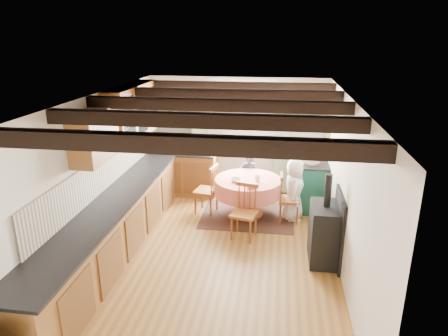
# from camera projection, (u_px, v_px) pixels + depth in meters

# --- Properties ---
(floor) EXTENTS (3.60, 5.50, 0.00)m
(floor) POSITION_uv_depth(u_px,v_px,m) (217.00, 256.00, 6.14)
(floor) COLOR #AA752B
(floor) RESTS_ON ground
(ceiling) EXTENTS (3.60, 5.50, 0.00)m
(ceiling) POSITION_uv_depth(u_px,v_px,m) (216.00, 98.00, 5.37)
(ceiling) COLOR white
(ceiling) RESTS_ON ground
(wall_back) EXTENTS (3.60, 0.00, 2.40)m
(wall_back) POSITION_uv_depth(u_px,v_px,m) (237.00, 136.00, 8.33)
(wall_back) COLOR silver
(wall_back) RESTS_ON ground
(wall_front) EXTENTS (3.60, 0.00, 2.40)m
(wall_front) POSITION_uv_depth(u_px,v_px,m) (161.00, 304.00, 3.17)
(wall_front) COLOR silver
(wall_front) RESTS_ON ground
(wall_left) EXTENTS (0.00, 5.50, 2.40)m
(wall_left) POSITION_uv_depth(u_px,v_px,m) (97.00, 176.00, 5.99)
(wall_left) COLOR silver
(wall_left) RESTS_ON ground
(wall_right) EXTENTS (0.00, 5.50, 2.40)m
(wall_right) POSITION_uv_depth(u_px,v_px,m) (346.00, 189.00, 5.52)
(wall_right) COLOR silver
(wall_right) RESTS_ON ground
(beam_a) EXTENTS (3.60, 0.16, 0.16)m
(beam_a) POSITION_uv_depth(u_px,v_px,m) (179.00, 144.00, 3.52)
(beam_a) COLOR black
(beam_a) RESTS_ON ceiling
(beam_b) EXTENTS (3.60, 0.16, 0.16)m
(beam_b) POSITION_uv_depth(u_px,v_px,m) (201.00, 120.00, 4.46)
(beam_b) COLOR black
(beam_b) RESTS_ON ceiling
(beam_c) EXTENTS (3.60, 0.16, 0.16)m
(beam_c) POSITION_uv_depth(u_px,v_px,m) (216.00, 105.00, 5.40)
(beam_c) COLOR black
(beam_c) RESTS_ON ceiling
(beam_d) EXTENTS (3.60, 0.16, 0.16)m
(beam_d) POSITION_uv_depth(u_px,v_px,m) (226.00, 94.00, 6.34)
(beam_d) COLOR black
(beam_d) RESTS_ON ceiling
(beam_e) EXTENTS (3.60, 0.16, 0.16)m
(beam_e) POSITION_uv_depth(u_px,v_px,m) (233.00, 86.00, 7.27)
(beam_e) COLOR black
(beam_e) RESTS_ON ceiling
(splash_left) EXTENTS (0.02, 4.50, 0.55)m
(splash_left) POSITION_uv_depth(u_px,v_px,m) (107.00, 170.00, 6.27)
(splash_left) COLOR beige
(splash_left) RESTS_ON wall_left
(splash_back) EXTENTS (1.40, 0.02, 0.55)m
(splash_back) POSITION_uv_depth(u_px,v_px,m) (190.00, 135.00, 8.45)
(splash_back) COLOR beige
(splash_back) RESTS_ON wall_back
(base_cabinet_left) EXTENTS (0.60, 5.30, 0.88)m
(base_cabinet_left) POSITION_uv_depth(u_px,v_px,m) (120.00, 224.00, 6.20)
(base_cabinet_left) COLOR brown
(base_cabinet_left) RESTS_ON floor
(base_cabinet_back) EXTENTS (1.30, 0.60, 0.88)m
(base_cabinet_back) POSITION_uv_depth(u_px,v_px,m) (185.00, 173.00, 8.43)
(base_cabinet_back) COLOR brown
(base_cabinet_back) RESTS_ON floor
(worktop_left) EXTENTS (0.64, 5.30, 0.04)m
(worktop_left) POSITION_uv_depth(u_px,v_px,m) (119.00, 196.00, 6.05)
(worktop_left) COLOR black
(worktop_left) RESTS_ON base_cabinet_left
(worktop_back) EXTENTS (1.30, 0.64, 0.04)m
(worktop_back) POSITION_uv_depth(u_px,v_px,m) (185.00, 152.00, 8.27)
(worktop_back) COLOR black
(worktop_back) RESTS_ON base_cabinet_back
(wall_cabinet_glass) EXTENTS (0.34, 1.80, 0.90)m
(wall_cabinet_glass) POSITION_uv_depth(u_px,v_px,m) (133.00, 112.00, 6.86)
(wall_cabinet_glass) COLOR brown
(wall_cabinet_glass) RESTS_ON wall_left
(wall_cabinet_solid) EXTENTS (0.34, 0.90, 0.70)m
(wall_cabinet_solid) POSITION_uv_depth(u_px,v_px,m) (94.00, 136.00, 5.46)
(wall_cabinet_solid) COLOR brown
(wall_cabinet_solid) RESTS_ON wall_left
(window_frame) EXTENTS (1.34, 0.03, 1.54)m
(window_frame) POSITION_uv_depth(u_px,v_px,m) (242.00, 117.00, 8.18)
(window_frame) COLOR white
(window_frame) RESTS_ON wall_back
(window_pane) EXTENTS (1.20, 0.01, 1.40)m
(window_pane) POSITION_uv_depth(u_px,v_px,m) (242.00, 117.00, 8.18)
(window_pane) COLOR white
(window_pane) RESTS_ON wall_back
(curtain_left) EXTENTS (0.35, 0.10, 2.10)m
(curtain_left) POSITION_uv_depth(u_px,v_px,m) (201.00, 141.00, 8.37)
(curtain_left) COLOR #AFC695
(curtain_left) RESTS_ON wall_back
(curtain_right) EXTENTS (0.35, 0.10, 2.10)m
(curtain_right) POSITION_uv_depth(u_px,v_px,m) (283.00, 144.00, 8.15)
(curtain_right) COLOR #AFC695
(curtain_right) RESTS_ON wall_back
(curtain_rod) EXTENTS (2.00, 0.03, 0.03)m
(curtain_rod) POSITION_uv_depth(u_px,v_px,m) (242.00, 88.00, 7.91)
(curtain_rod) COLOR black
(curtain_rod) RESTS_ON wall_back
(wall_picture) EXTENTS (0.04, 0.50, 0.60)m
(wall_picture) POSITION_uv_depth(u_px,v_px,m) (329.00, 119.00, 7.52)
(wall_picture) COLOR gold
(wall_picture) RESTS_ON wall_right
(wall_plate) EXTENTS (0.30, 0.02, 0.30)m
(wall_plate) POSITION_uv_depth(u_px,v_px,m) (290.00, 114.00, 8.01)
(wall_plate) COLOR silver
(wall_plate) RESTS_ON wall_back
(rug) EXTENTS (1.68, 1.31, 0.01)m
(rug) POSITION_uv_depth(u_px,v_px,m) (247.00, 216.00, 7.47)
(rug) COLOR #402921
(rug) RESTS_ON floor
(dining_table) EXTENTS (1.21, 1.21, 0.73)m
(dining_table) POSITION_uv_depth(u_px,v_px,m) (248.00, 198.00, 7.36)
(dining_table) COLOR #DF6C5F
(dining_table) RESTS_ON floor
(chair_near) EXTENTS (0.48, 0.49, 0.92)m
(chair_near) POSITION_uv_depth(u_px,v_px,m) (244.00, 212.00, 6.55)
(chair_near) COLOR #9A4D20
(chair_near) RESTS_ON floor
(chair_left) EXTENTS (0.49, 0.48, 0.94)m
(chair_left) POSITION_uv_depth(u_px,v_px,m) (206.00, 189.00, 7.49)
(chair_left) COLOR #9A4D20
(chair_left) RESTS_ON floor
(chair_right) EXTENTS (0.40, 0.38, 0.88)m
(chair_right) POSITION_uv_depth(u_px,v_px,m) (289.00, 198.00, 7.15)
(chair_right) COLOR #9A4D20
(chair_right) RESTS_ON floor
(aga_range) EXTENTS (0.66, 1.02, 0.94)m
(aga_range) POSITION_uv_depth(u_px,v_px,m) (309.00, 183.00, 7.78)
(aga_range) COLOR #164A3A
(aga_range) RESTS_ON floor
(cast_iron_stove) EXTENTS (0.41, 0.68, 1.36)m
(cast_iron_stove) POSITION_uv_depth(u_px,v_px,m) (325.00, 219.00, 5.82)
(cast_iron_stove) COLOR black
(cast_iron_stove) RESTS_ON floor
(child_far) EXTENTS (0.41, 0.31, 1.01)m
(child_far) POSITION_uv_depth(u_px,v_px,m) (249.00, 177.00, 7.98)
(child_far) COLOR #39404C
(child_far) RESTS_ON floor
(child_right) EXTENTS (0.37, 0.56, 1.14)m
(child_right) POSITION_uv_depth(u_px,v_px,m) (294.00, 190.00, 7.17)
(child_right) COLOR white
(child_right) RESTS_ON floor
(bowl_a) EXTENTS (0.22, 0.22, 0.05)m
(bowl_a) POSITION_uv_depth(u_px,v_px,m) (252.00, 186.00, 6.84)
(bowl_a) COLOR silver
(bowl_a) RESTS_ON dining_table
(bowl_b) EXTENTS (0.18, 0.18, 0.05)m
(bowl_b) POSITION_uv_depth(u_px,v_px,m) (236.00, 180.00, 7.12)
(bowl_b) COLOR silver
(bowl_b) RESTS_ON dining_table
(cup) EXTENTS (0.13, 0.13, 0.10)m
(cup) POSITION_uv_depth(u_px,v_px,m) (257.00, 179.00, 7.12)
(cup) COLOR silver
(cup) RESTS_ON dining_table
(canister_tall) EXTENTS (0.12, 0.12, 0.21)m
(canister_tall) POSITION_uv_depth(u_px,v_px,m) (171.00, 146.00, 8.22)
(canister_tall) COLOR #262628
(canister_tall) RESTS_ON worktop_back
(canister_wide) EXTENTS (0.19, 0.19, 0.21)m
(canister_wide) POSITION_uv_depth(u_px,v_px,m) (188.00, 145.00, 8.31)
(canister_wide) COLOR #262628
(canister_wide) RESTS_ON worktop_back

